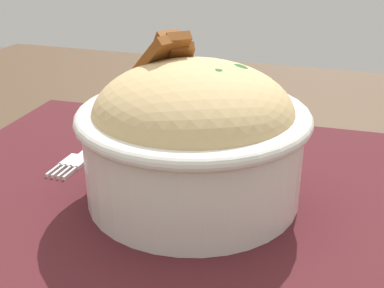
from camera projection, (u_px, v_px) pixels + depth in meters
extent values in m
cube|color=#4C3826|center=(167.00, 212.00, 0.45)|extent=(1.00, 0.95, 0.04)
cylinder|color=#412F20|center=(48.00, 221.00, 1.08)|extent=(0.04, 0.04, 0.66)
cube|color=#47191E|center=(155.00, 182.00, 0.46)|extent=(0.44, 0.37, 0.00)
cylinder|color=silver|center=(192.00, 155.00, 0.41)|extent=(0.18, 0.18, 0.08)
torus|color=silver|center=(192.00, 117.00, 0.40)|extent=(0.19, 0.19, 0.01)
ellipsoid|color=tan|center=(192.00, 116.00, 0.40)|extent=(0.19, 0.19, 0.09)
sphere|color=#2B622B|center=(236.00, 84.00, 0.40)|extent=(0.03, 0.03, 0.03)
sphere|color=#2B622B|center=(215.00, 91.00, 0.38)|extent=(0.04, 0.04, 0.04)
cylinder|color=orange|center=(147.00, 88.00, 0.40)|extent=(0.03, 0.03, 0.01)
cylinder|color=orange|center=(146.00, 89.00, 0.40)|extent=(0.01, 0.04, 0.01)
cube|color=brown|center=(182.00, 62.00, 0.43)|extent=(0.04, 0.05, 0.04)
cube|color=brown|center=(170.00, 58.00, 0.43)|extent=(0.05, 0.05, 0.05)
cube|color=brown|center=(159.00, 60.00, 0.42)|extent=(0.04, 0.04, 0.06)
cube|color=brown|center=(150.00, 62.00, 0.41)|extent=(0.05, 0.04, 0.05)
cube|color=silver|center=(102.00, 140.00, 0.54)|extent=(0.01, 0.06, 0.00)
cube|color=silver|center=(85.00, 154.00, 0.51)|extent=(0.01, 0.01, 0.00)
cube|color=silver|center=(75.00, 161.00, 0.49)|extent=(0.02, 0.03, 0.00)
cube|color=silver|center=(53.00, 171.00, 0.47)|extent=(0.00, 0.02, 0.00)
cube|color=silver|center=(58.00, 172.00, 0.47)|extent=(0.00, 0.02, 0.00)
cube|color=silver|center=(64.00, 173.00, 0.47)|extent=(0.00, 0.02, 0.00)
cube|color=silver|center=(69.00, 174.00, 0.47)|extent=(0.00, 0.02, 0.00)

